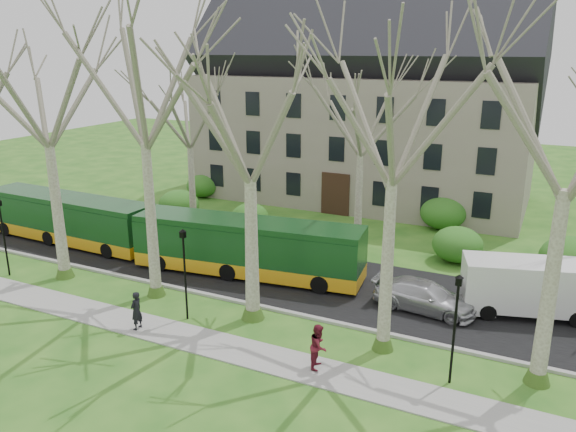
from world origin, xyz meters
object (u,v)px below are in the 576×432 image
object	(u,v)px
bus_follow	(247,246)
sedan	(425,296)
bus_lead	(69,218)
pedestrian_b	(319,346)
van_a	(530,288)
pedestrian_a	(136,311)

from	to	relation	value
bus_follow	sedan	xyz separation A→B (m)	(9.84, -0.24, -0.89)
bus_lead	bus_follow	world-z (taller)	bus_follow
sedan	pedestrian_b	world-z (taller)	pedestrian_b
bus_follow	pedestrian_b	world-z (taller)	bus_follow
bus_lead	pedestrian_b	world-z (taller)	bus_lead
bus_lead	bus_follow	size ratio (longest dim) A/B	0.97
bus_follow	van_a	size ratio (longest dim) A/B	2.13
sedan	van_a	bearing A→B (deg)	-64.58
sedan	pedestrian_a	size ratio (longest dim) A/B	2.74
sedan	bus_lead	bearing A→B (deg)	94.67
pedestrian_b	pedestrian_a	bearing A→B (deg)	86.05
pedestrian_b	sedan	bearing A→B (deg)	-29.04
pedestrian_a	pedestrian_b	size ratio (longest dim) A/B	0.97
pedestrian_b	bus_lead	bearing A→B (deg)	63.18
pedestrian_b	bus_follow	bearing A→B (deg)	37.42
van_a	pedestrian_a	size ratio (longest dim) A/B	3.39
van_a	bus_follow	bearing A→B (deg)	170.09
pedestrian_a	sedan	bearing A→B (deg)	123.17
bus_follow	pedestrian_a	distance (m)	7.85
bus_follow	sedan	size ratio (longest dim) A/B	2.63
bus_lead	pedestrian_b	xyz separation A→B (m)	(20.32, -6.84, -0.65)
bus_lead	sedan	size ratio (longest dim) A/B	2.56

